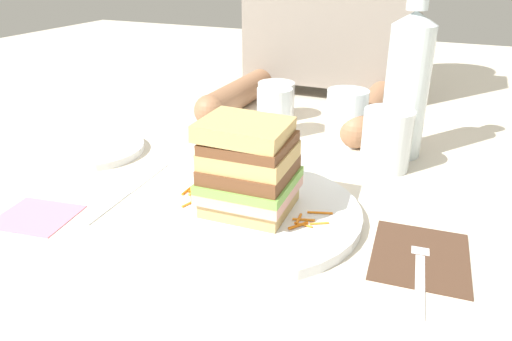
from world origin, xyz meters
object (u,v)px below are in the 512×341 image
(sandwich, at_px, (246,167))
(empty_tumbler_1, at_px, (274,112))
(main_plate, at_px, (247,212))
(side_plate, at_px, (92,149))
(knife, at_px, (126,192))
(fork, at_px, (421,264))
(juice_glass, at_px, (386,143))
(water_bottle, at_px, (407,83))
(napkin_pink, at_px, (36,216))
(napkin_dark, at_px, (420,255))
(empty_tumbler_0, at_px, (346,117))
(empty_tumbler_2, at_px, (276,101))

(sandwich, bearing_deg, empty_tumbler_1, 105.07)
(main_plate, distance_m, side_plate, 0.35)
(sandwich, distance_m, knife, 0.20)
(fork, relative_size, juice_glass, 1.73)
(main_plate, height_order, water_bottle, water_bottle)
(main_plate, xyz_separation_m, water_bottle, (0.15, 0.30, 0.12))
(napkin_pink, bearing_deg, water_bottle, 45.83)
(side_plate, bearing_deg, napkin_dark, -9.86)
(napkin_dark, xyz_separation_m, water_bottle, (-0.07, 0.30, 0.12))
(empty_tumbler_0, bearing_deg, napkin_dark, -62.13)
(knife, relative_size, water_bottle, 0.74)
(main_plate, relative_size, sandwich, 2.39)
(knife, distance_m, empty_tumbler_0, 0.41)
(sandwich, distance_m, empty_tumbler_0, 0.32)
(knife, height_order, napkin_pink, same)
(napkin_dark, distance_m, empty_tumbler_1, 0.43)
(napkin_dark, bearing_deg, side_plate, 170.14)
(napkin_dark, relative_size, side_plate, 0.73)
(main_plate, bearing_deg, fork, -6.54)
(knife, bearing_deg, fork, -2.23)
(napkin_dark, relative_size, empty_tumbler_2, 1.71)
(sandwich, relative_size, knife, 0.60)
(knife, bearing_deg, empty_tumbler_1, 70.77)
(main_plate, xyz_separation_m, empty_tumbler_0, (0.05, 0.32, 0.04))
(side_plate, bearing_deg, main_plate, -15.49)
(sandwich, distance_m, water_bottle, 0.34)
(main_plate, xyz_separation_m, side_plate, (-0.34, 0.09, -0.00))
(main_plate, relative_size, empty_tumbler_1, 3.18)
(napkin_dark, relative_size, fork, 0.77)
(empty_tumbler_0, bearing_deg, juice_glass, -45.88)
(empty_tumbler_0, relative_size, empty_tumbler_2, 1.28)
(fork, relative_size, knife, 0.83)
(side_plate, bearing_deg, empty_tumbler_0, 30.16)
(sandwich, relative_size, side_plate, 0.69)
(empty_tumbler_0, bearing_deg, water_bottle, -10.80)
(fork, xyz_separation_m, knife, (-0.41, 0.02, -0.00))
(fork, xyz_separation_m, empty_tumbler_1, (-0.30, 0.32, 0.04))
(fork, xyz_separation_m, napkin_pink, (-0.47, -0.09, -0.00))
(juice_glass, height_order, empty_tumbler_1, juice_glass)
(fork, height_order, knife, fork)
(sandwich, xyz_separation_m, napkin_pink, (-0.25, -0.11, -0.07))
(sandwich, bearing_deg, water_bottle, 63.66)
(empty_tumbler_0, height_order, napkin_pink, empty_tumbler_0)
(napkin_dark, xyz_separation_m, empty_tumbler_0, (-0.17, 0.32, 0.05))
(main_plate, bearing_deg, side_plate, 164.51)
(main_plate, xyz_separation_m, juice_glass, (0.14, 0.23, 0.04))
(sandwich, bearing_deg, juice_glass, 59.38)
(water_bottle, bearing_deg, empty_tumbler_2, 159.79)
(sandwich, xyz_separation_m, water_bottle, (0.15, 0.30, 0.05))
(napkin_dark, relative_size, napkin_pink, 1.33)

